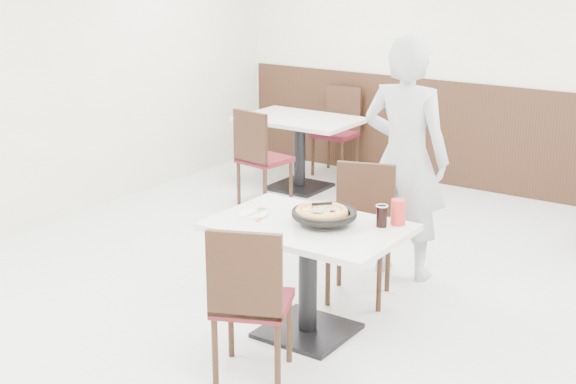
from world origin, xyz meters
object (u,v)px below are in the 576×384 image
Objects in this scene: bg_chair_left_far at (335,132)px; chair_far at (359,235)px; diner_person at (405,159)px; main_table at (308,279)px; side_plate at (253,214)px; pizza at (321,214)px; red_cup at (398,212)px; bg_table_left at (300,153)px; pizza_pan at (324,218)px; chair_near at (253,299)px; bg_chair_left_near at (265,157)px; cola_glass at (382,217)px.

chair_far is at bearing 121.30° from bg_chair_left_far.
diner_person is 1.92× the size of bg_chair_left_far.
side_plate reaches higher than main_table.
pizza is at bearing 15.41° from side_plate.
side_plate is at bearing -156.72° from red_cup.
pizza is 2.07× the size of red_cup.
pizza is at bearing -54.17° from bg_table_left.
red_cup is at bearing 33.86° from pizza_pan.
pizza_pan is 3.90m from bg_chair_left_far.
main_table is at bearing 115.83° from bg_chair_left_far.
chair_near is at bearing -95.12° from pizza_pan.
pizza is at bearing 157.56° from pizza_pan.
chair_near is 0.76m from pizza.
diner_person is (0.44, 1.31, 0.15)m from side_plate.
chair_near is 0.75m from side_plate.
bg_chair_left_near reaches higher than red_cup.
bg_chair_left_far is at bearing 118.47° from main_table.
diner_person reaches higher than side_plate.
bg_chair_left_near and bg_chair_left_far have the same top height.
side_plate is 0.16× the size of bg_table_left.
chair_near is 0.79× the size of bg_table_left.
bg_chair_left_far is at bearing 119.93° from pizza_pan.
chair_far and bg_chair_left_far have the same top height.
cola_glass reaches higher than side_plate.
chair_near reaches higher than bg_table_left.
pizza is 2.80m from bg_chair_left_near.
chair_near is 0.97m from cola_glass.
pizza_pan is 3.35m from bg_table_left.
chair_near is at bearing -87.81° from main_table.
diner_person is 2.49m from bg_table_left.
main_table is at bearing -146.45° from red_cup.
chair_near is 1.00× the size of bg_chair_left_far.
side_plate is 0.20× the size of bg_chair_left_far.
bg_chair_left_far is at bearing 112.84° from side_plate.
bg_chair_left_near is (-1.85, 1.42, 0.00)m from chair_far.
cola_glass is 1.10m from diner_person.
bg_table_left is (-1.96, 2.69, -0.42)m from pizza_pan.
bg_chair_left_near reaches higher than bg_table_left.
bg_chair_left_far is at bearing 88.33° from bg_table_left.
chair_far is at bearing 81.44° from diner_person.
chair_far is at bearing 61.80° from side_plate.
bg_chair_left_far is (0.02, 0.68, 0.10)m from bg_table_left.
side_plate is 3.79m from bg_chair_left_far.
diner_person reaches higher than cola_glass.
chair_far reaches higher than bg_table_left.
pizza is (0.06, -0.60, 0.34)m from chair_far.
chair_far reaches higher than pizza_pan.
pizza is at bearing 77.45° from chair_far.
pizza is 3.33m from bg_table_left.
chair_far reaches higher than pizza.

